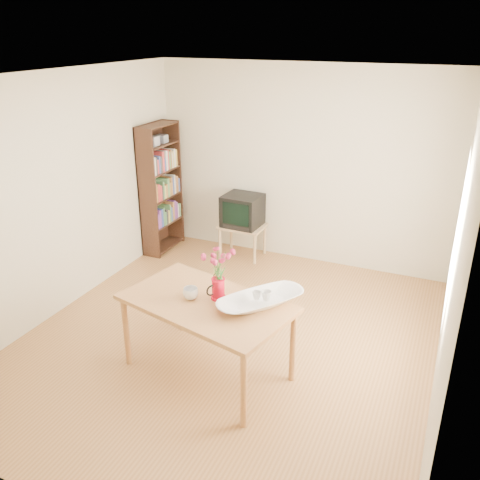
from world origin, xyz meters
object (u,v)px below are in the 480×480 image
at_px(table, 207,309).
at_px(bowl, 261,279).
at_px(pitcher, 218,289).
at_px(mug, 191,293).
at_px(television, 243,210).

xyz_separation_m(table, bowl, (0.46, 0.14, 0.32)).
distance_m(pitcher, mug, 0.25).
relative_size(table, bowl, 3.13).
distance_m(table, television, 2.64).
bearing_deg(bowl, television, 116.83).
relative_size(table, pitcher, 8.19).
bearing_deg(bowl, table, -163.07).
bearing_deg(mug, pitcher, -149.04).
bearing_deg(mug, television, -70.98).
xyz_separation_m(mug, television, (-0.60, 2.55, -0.12)).
relative_size(pitcher, mug, 1.47).
distance_m(mug, bowl, 0.66).
distance_m(mug, television, 2.63).
height_order(pitcher, television, pitcher).
bearing_deg(mug, bowl, -159.92).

